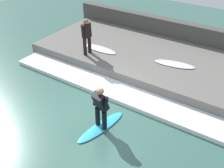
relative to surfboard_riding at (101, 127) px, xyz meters
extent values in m
plane|color=#386056|center=(0.67, 0.54, -0.03)|extent=(28.00, 28.00, 0.00)
cube|color=#66635E|center=(4.67, 0.54, 0.23)|extent=(4.40, 10.67, 0.53)
cube|color=#474442|center=(7.12, 0.54, 0.65)|extent=(0.50, 11.21, 1.36)
cube|color=white|center=(1.91, 0.54, 0.05)|extent=(1.13, 10.14, 0.17)
ellipsoid|color=#2DADD1|center=(0.00, 0.00, 0.00)|extent=(2.04, 0.81, 0.06)
cylinder|color=black|center=(0.03, 0.15, 0.37)|extent=(0.16, 0.16, 0.69)
cylinder|color=black|center=(-0.03, -0.15, 0.37)|extent=(0.16, 0.16, 0.69)
cube|color=black|center=(0.00, 0.00, 1.02)|extent=(0.49, 0.47, 0.66)
sphere|color=#A87A5B|center=(0.00, 0.00, 1.44)|extent=(0.24, 0.24, 0.24)
cylinder|color=black|center=(0.04, 0.23, 1.06)|extent=(0.12, 0.20, 0.56)
cylinder|color=black|center=(-0.04, -0.23, 1.06)|extent=(0.12, 0.20, 0.56)
cylinder|color=black|center=(3.30, 2.95, 0.90)|extent=(0.16, 0.16, 0.81)
cylinder|color=black|center=(3.00, 2.98, 0.90)|extent=(0.16, 0.16, 0.81)
cube|color=black|center=(3.15, 2.96, 1.60)|extent=(0.41, 0.30, 0.61)
sphere|color=#846047|center=(3.15, 2.96, 2.00)|extent=(0.23, 0.23, 0.23)
cylinder|color=black|center=(3.37, 2.94, 1.63)|extent=(0.11, 0.13, 0.53)
cylinder|color=black|center=(2.93, 2.98, 1.63)|extent=(0.11, 0.13, 0.53)
ellipsoid|color=white|center=(3.80, 2.76, 0.53)|extent=(0.57, 1.81, 0.06)
ellipsoid|color=silver|center=(4.35, -0.72, 0.53)|extent=(0.84, 1.76, 0.06)
camera|label=1|loc=(-5.12, -3.78, 5.98)|focal=42.00mm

